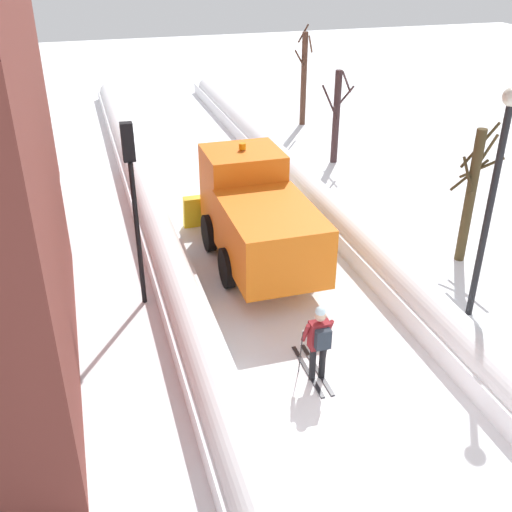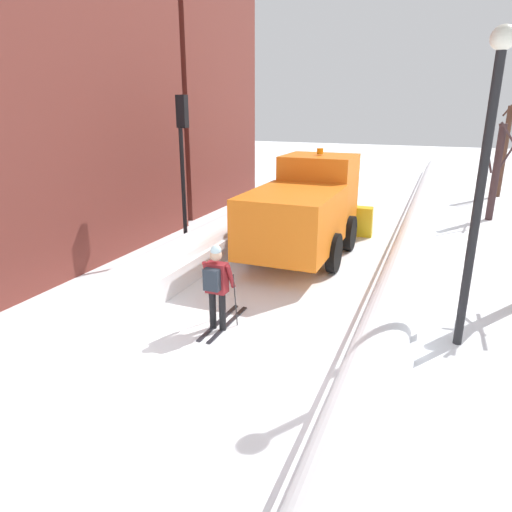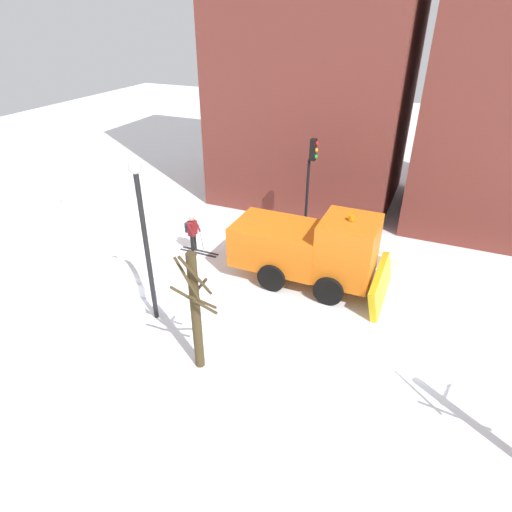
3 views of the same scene
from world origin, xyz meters
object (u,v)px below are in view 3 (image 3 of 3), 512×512
Objects in this scene: plow_truck at (311,248)px; traffic_light_pole at (311,172)px; street_lamp at (144,226)px; bare_tree_near at (196,311)px; skier at (192,231)px.

plow_truck is 4.02m from traffic_light_pole.
bare_tree_near is (1.43, 2.59, -1.46)m from street_lamp.
street_lamp is (4.31, -4.19, 2.04)m from plow_truck.
street_lamp is at bearing -44.20° from plow_truck.
traffic_light_pole is at bearing 177.43° from bare_tree_near.
bare_tree_near reaches higher than plow_truck.
plow_truck is at bearing 19.22° from traffic_light_pole.
skier is 0.39× the size of traffic_light_pole.
traffic_light_pole is at bearing -160.78° from plow_truck.
plow_truck is 3.31× the size of skier.
skier is (-0.26, -5.40, -0.48)m from plow_truck.
street_lamp reaches higher than skier.
plow_truck is 1.07× the size of street_lamp.
traffic_light_pole is at bearing 158.72° from street_lamp.
traffic_light_pole reaches higher than plow_truck.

